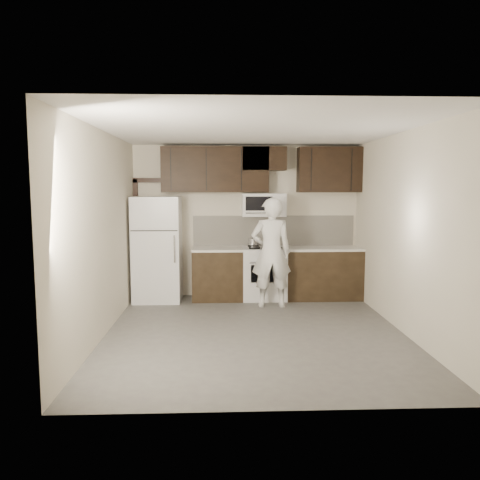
{
  "coord_description": "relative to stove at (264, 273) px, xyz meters",
  "views": [
    {
      "loc": [
        -0.44,
        -6.14,
        1.95
      ],
      "look_at": [
        -0.16,
        0.9,
        1.16
      ],
      "focal_mm": 35.0,
      "sensor_mm": 36.0,
      "label": 1
    }
  ],
  "objects": [
    {
      "name": "floor",
      "position": [
        -0.3,
        -1.94,
        -0.46
      ],
      "size": [
        4.5,
        4.5,
        0.0
      ],
      "primitive_type": "plane",
      "color": "#4D4B48",
      "rests_on": "ground"
    },
    {
      "name": "back_wall",
      "position": [
        -0.3,
        0.31,
        0.89
      ],
      "size": [
        4.0,
        0.0,
        4.0
      ],
      "primitive_type": "plane",
      "rotation": [
        1.57,
        0.0,
        0.0
      ],
      "color": "beige",
      "rests_on": "ground"
    },
    {
      "name": "ceiling",
      "position": [
        -0.3,
        -1.94,
        2.24
      ],
      "size": [
        4.5,
        4.5,
        0.0
      ],
      "primitive_type": "plane",
      "rotation": [
        3.14,
        0.0,
        0.0
      ],
      "color": "white",
      "rests_on": "back_wall"
    },
    {
      "name": "counter_run",
      "position": [
        0.3,
        0.0,
        -0.0
      ],
      "size": [
        2.95,
        0.64,
        0.91
      ],
      "color": "black",
      "rests_on": "floor"
    },
    {
      "name": "stove",
      "position": [
        0.0,
        0.0,
        0.0
      ],
      "size": [
        0.76,
        0.66,
        0.94
      ],
      "color": "silver",
      "rests_on": "floor"
    },
    {
      "name": "backsplash",
      "position": [
        0.2,
        0.3,
        0.72
      ],
      "size": [
        2.9,
        0.02,
        0.54
      ],
      "primitive_type": "cube",
      "color": "silver",
      "rests_on": "counter_run"
    },
    {
      "name": "upper_cabinets",
      "position": [
        -0.09,
        0.14,
        1.82
      ],
      "size": [
        3.48,
        0.35,
        0.78
      ],
      "color": "black",
      "rests_on": "back_wall"
    },
    {
      "name": "microwave",
      "position": [
        -0.0,
        0.12,
        1.19
      ],
      "size": [
        0.76,
        0.42,
        0.4
      ],
      "color": "silver",
      "rests_on": "upper_cabinets"
    },
    {
      "name": "refrigerator",
      "position": [
        -1.85,
        -0.05,
        0.44
      ],
      "size": [
        0.8,
        0.76,
        1.8
      ],
      "color": "silver",
      "rests_on": "floor"
    },
    {
      "name": "door_trim",
      "position": [
        -2.22,
        0.27,
        0.79
      ],
      "size": [
        0.5,
        0.08,
        2.12
      ],
      "color": "black",
      "rests_on": "floor"
    },
    {
      "name": "saucepan",
      "position": [
        -0.18,
        0.15,
        0.52
      ],
      "size": [
        0.33,
        0.19,
        0.18
      ],
      "color": "silver",
      "rests_on": "stove"
    },
    {
      "name": "baking_tray",
      "position": [
        0.12,
        -0.18,
        0.46
      ],
      "size": [
        0.39,
        0.32,
        0.02
      ],
      "primitive_type": "cube",
      "rotation": [
        0.0,
        0.0,
        -0.15
      ],
      "color": "black",
      "rests_on": "counter_run"
    },
    {
      "name": "pizza",
      "position": [
        0.12,
        -0.18,
        0.48
      ],
      "size": [
        0.27,
        0.27,
        0.02
      ],
      "primitive_type": "cylinder",
      "rotation": [
        0.0,
        0.0,
        -0.15
      ],
      "color": "#D3B28D",
      "rests_on": "baking_tray"
    },
    {
      "name": "person",
      "position": [
        0.06,
        -0.55,
        0.44
      ],
      "size": [
        0.66,
        0.44,
        1.79
      ],
      "primitive_type": "imported",
      "rotation": [
        0.0,
        0.0,
        3.16
      ],
      "color": "white",
      "rests_on": "floor"
    }
  ]
}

